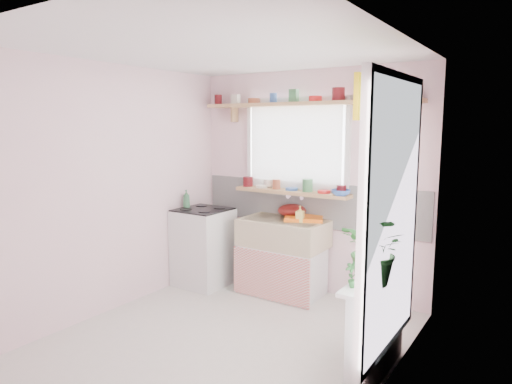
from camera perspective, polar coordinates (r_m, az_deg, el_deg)
The scene contains 19 objects.
room at distance 4.25m, azimuth 10.03°, elevation 1.18°, with size 3.20×3.20×3.20m.
sink_unit at distance 5.18m, azimuth 3.37°, elevation -8.04°, with size 0.95×0.65×1.11m.
cooker at distance 5.50m, azimuth -6.58°, elevation -6.77°, with size 0.58×0.58×0.93m.
radiator_ledge at distance 3.69m, azimuth 14.84°, elevation -15.84°, with size 0.22×0.95×0.78m.
windowsill at distance 5.18m, azimuth 4.47°, elevation -0.00°, with size 1.40×0.22×0.04m, color tan.
pine_shelf at distance 5.05m, azimuth 6.06°, elevation 10.90°, with size 2.52×0.24×0.04m, color tan.
shelf_crockery at distance 5.07m, azimuth 5.83°, elevation 11.75°, with size 2.47×0.11×0.12m.
sill_crockery at distance 5.18m, azimuth 4.31°, elevation 0.83°, with size 1.35×0.11×0.12m.
dish_tray at distance 5.08m, azimuth 6.01°, elevation -3.28°, with size 0.42×0.31×0.04m, color orange.
colander at distance 5.24m, azimuth 4.53°, elevation -2.31°, with size 0.33×0.33×0.15m, color #5D1110.
jade_plant at distance 3.31m, azimuth 14.83°, elevation -6.97°, with size 0.46×0.40×0.51m, color #2B6829.
fruit_bowl at distance 3.64m, azimuth 14.19°, elevation -9.21°, with size 0.27×0.27×0.07m, color white.
herb_pot at distance 3.27m, azimuth 11.89°, elevation -10.07°, with size 0.10×0.07×0.19m, color #2D7132.
soap_bottle_sink at distance 4.96m, azimuth 5.53°, elevation -2.76°, with size 0.08×0.08×0.18m, color #D5C05F.
sill_cup at distance 5.39m, azimuth 1.64°, elevation 1.08°, with size 0.12×0.12×0.10m, color white.
sill_bowl at distance 4.85m, azimuth 10.55°, elevation -0.08°, with size 0.20×0.20×0.06m, color #3861B8.
shelf_vase at distance 4.72m, azimuth 18.51°, elevation 11.86°, with size 0.14×0.14×0.15m, color #B26536.
cooker_bottle at distance 5.50m, azimuth -8.69°, elevation -0.83°, with size 0.08×0.08×0.22m, color #3A754B.
fruit at distance 3.63m, azimuth 14.34°, elevation -8.32°, with size 0.20×0.14×0.10m.
Camera 1 is at (2.33, -3.01, 1.89)m, focal length 32.00 mm.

